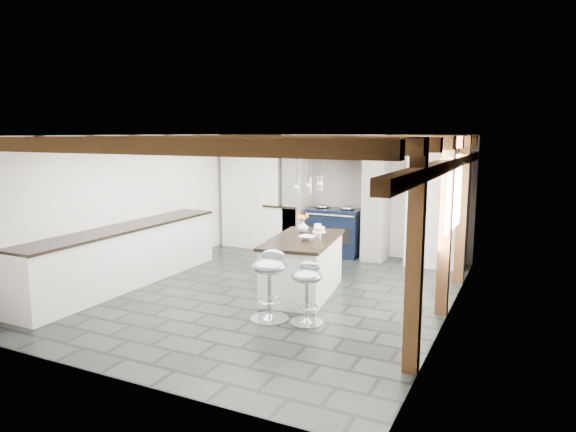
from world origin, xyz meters
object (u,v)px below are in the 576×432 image
at_px(range_cooker, 335,231).
at_px(kitchen_island, 303,265).
at_px(bar_stool_near, 307,286).
at_px(bar_stool_far, 270,277).

distance_m(range_cooker, kitchen_island, 2.53).
bearing_deg(bar_stool_near, kitchen_island, 105.63).
distance_m(range_cooker, bar_stool_far, 3.69).
bearing_deg(bar_stool_far, range_cooker, 86.09).
height_order(kitchen_island, bar_stool_far, kitchen_island).
bearing_deg(bar_stool_near, bar_stool_far, -179.90).
xyz_separation_m(range_cooker, bar_stool_far, (0.51, -3.65, 0.09)).
xyz_separation_m(range_cooker, kitchen_island, (0.45, -2.49, -0.04)).
xyz_separation_m(range_cooker, bar_stool_near, (0.98, -3.56, 0.02)).
bearing_deg(bar_stool_near, range_cooker, 94.63).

